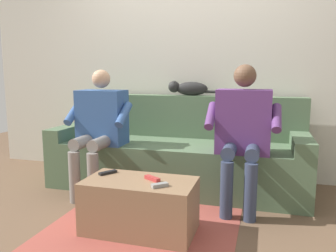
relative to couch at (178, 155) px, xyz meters
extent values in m
plane|color=brown|center=(0.00, 0.74, -0.31)|extent=(8.00, 8.00, 0.00)
cube|color=beige|center=(0.00, -0.45, 0.98)|extent=(4.84, 0.06, 2.57)
cube|color=#516B4C|center=(0.00, 0.14, -0.08)|extent=(2.12, 0.64, 0.45)
cube|color=#516B4C|center=(0.00, -0.27, 0.14)|extent=(2.47, 0.18, 0.89)
cube|color=#516B4C|center=(-1.15, 0.14, -0.02)|extent=(0.17, 0.64, 0.58)
cube|color=#516B4C|center=(1.15, 0.14, -0.02)|extent=(0.17, 0.64, 0.58)
cube|color=#8C6B4C|center=(0.00, 1.06, -0.12)|extent=(0.78, 0.42, 0.38)
cube|color=#5B3370|center=(-0.66, 0.33, 0.41)|extent=(0.45, 0.25, 0.54)
sphere|color=brown|center=(-0.66, 0.33, 0.79)|extent=(0.19, 0.19, 0.19)
cylinder|color=#333D56|center=(-0.75, 0.50, 0.20)|extent=(0.11, 0.34, 0.11)
cylinder|color=#333D56|center=(-0.57, 0.50, 0.20)|extent=(0.11, 0.34, 0.11)
cylinder|color=#333D56|center=(-0.75, 0.67, -0.08)|extent=(0.10, 0.10, 0.45)
cylinder|color=#333D56|center=(-0.57, 0.67, -0.08)|extent=(0.10, 0.10, 0.45)
cylinder|color=#5B3370|center=(-0.92, 0.41, 0.46)|extent=(0.08, 0.27, 0.22)
cylinder|color=#5B3370|center=(-0.39, 0.41, 0.46)|extent=(0.08, 0.27, 0.22)
cube|color=#335693|center=(0.66, 0.33, 0.40)|extent=(0.44, 0.27, 0.51)
sphere|color=tan|center=(0.66, 0.33, 0.76)|extent=(0.17, 0.17, 0.17)
cylinder|color=gray|center=(0.57, 0.51, 0.20)|extent=(0.11, 0.37, 0.11)
cylinder|color=gray|center=(0.75, 0.51, 0.20)|extent=(0.11, 0.37, 0.11)
cylinder|color=gray|center=(0.57, 0.70, -0.08)|extent=(0.10, 0.10, 0.45)
cylinder|color=gray|center=(0.75, 0.70, -0.08)|extent=(0.10, 0.10, 0.45)
cylinder|color=#335693|center=(0.40, 0.41, 0.44)|extent=(0.08, 0.27, 0.22)
cylinder|color=#335693|center=(0.91, 0.41, 0.44)|extent=(0.08, 0.27, 0.22)
ellipsoid|color=black|center=(-0.08, -0.27, 0.65)|extent=(0.34, 0.11, 0.14)
sphere|color=black|center=(0.11, -0.27, 0.67)|extent=(0.12, 0.12, 0.12)
cone|color=black|center=(0.11, -0.30, 0.72)|extent=(0.04, 0.04, 0.04)
cone|color=black|center=(0.11, -0.24, 0.72)|extent=(0.04, 0.04, 0.04)
cylinder|color=black|center=(-0.31, -0.27, 0.62)|extent=(0.18, 0.03, 0.03)
cube|color=gray|center=(-0.18, 1.16, 0.08)|extent=(0.11, 0.11, 0.02)
cube|color=black|center=(0.28, 0.98, 0.08)|extent=(0.11, 0.14, 0.02)
cube|color=#B73333|center=(-0.09, 1.04, 0.08)|extent=(0.13, 0.10, 0.03)
cube|color=#9E473D|center=(0.00, 0.95, -0.31)|extent=(1.36, 1.53, 0.01)
camera|label=1|loc=(-0.83, 3.20, 0.81)|focal=36.12mm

